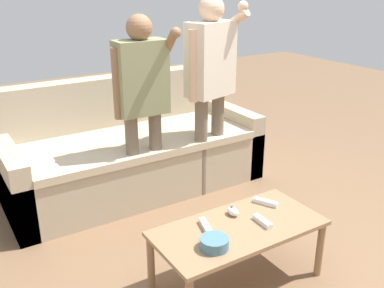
% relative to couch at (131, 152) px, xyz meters
% --- Properties ---
extents(ground_plane, '(12.00, 12.00, 0.00)m').
position_rel_couch_xyz_m(ground_plane, '(0.15, -1.40, -0.30)').
color(ground_plane, brown).
extents(couch, '(2.13, 0.94, 0.91)m').
position_rel_couch_xyz_m(couch, '(0.00, 0.00, 0.00)').
color(couch, '#B7A88E').
rests_on(couch, ground).
extents(coffee_table, '(1.00, 0.49, 0.38)m').
position_rel_couch_xyz_m(coffee_table, '(-0.03, -1.55, 0.03)').
color(coffee_table, '#997551').
rests_on(coffee_table, ground).
extents(snack_bowl, '(0.15, 0.15, 0.06)m').
position_rel_couch_xyz_m(snack_bowl, '(-0.27, -1.65, 0.11)').
color(snack_bowl, teal).
rests_on(snack_bowl, coffee_table).
extents(game_remote_nunchuk, '(0.06, 0.09, 0.05)m').
position_rel_couch_xyz_m(game_remote_nunchuk, '(0.02, -1.43, 0.10)').
color(game_remote_nunchuk, white).
rests_on(game_remote_nunchuk, coffee_table).
extents(player_right, '(0.50, 0.31, 1.59)m').
position_rel_couch_xyz_m(player_right, '(0.52, -0.44, 0.70)').
color(player_right, '#756656').
rests_on(player_right, ground).
extents(player_center, '(0.44, 0.33, 1.49)m').
position_rel_couch_xyz_m(player_center, '(-0.07, -0.43, 0.63)').
color(player_center, '#756656').
rests_on(player_center, ground).
extents(game_remote_wand_near, '(0.04, 0.15, 0.03)m').
position_rel_couch_xyz_m(game_remote_wand_near, '(0.11, -1.60, 0.10)').
color(game_remote_wand_near, white).
rests_on(game_remote_wand_near, coffee_table).
extents(game_remote_wand_far, '(0.08, 0.16, 0.03)m').
position_rel_couch_xyz_m(game_remote_wand_far, '(-0.20, -1.46, 0.10)').
color(game_remote_wand_far, white).
rests_on(game_remote_wand_far, coffee_table).
extents(game_remote_wand_spare, '(0.10, 0.16, 0.03)m').
position_rel_couch_xyz_m(game_remote_wand_spare, '(0.27, -1.43, 0.10)').
color(game_remote_wand_spare, white).
rests_on(game_remote_wand_spare, coffee_table).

